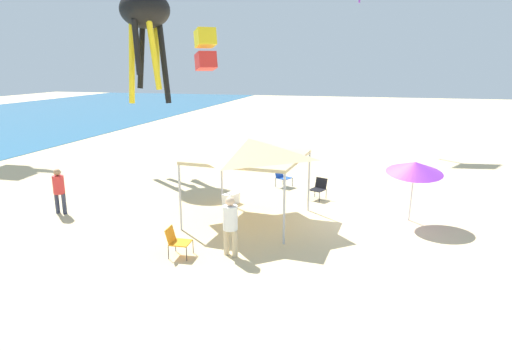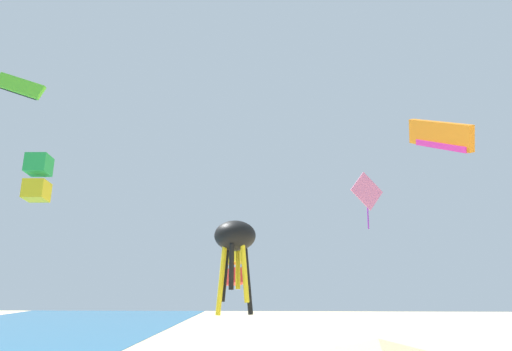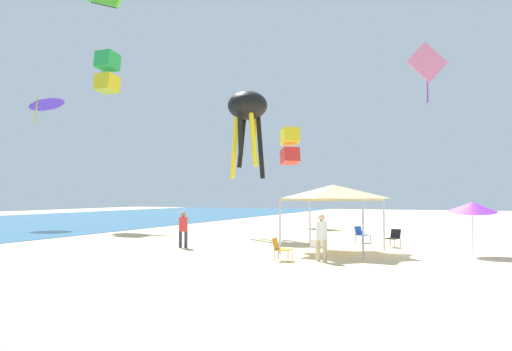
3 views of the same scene
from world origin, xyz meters
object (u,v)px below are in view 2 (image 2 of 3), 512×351
(kite_box_green, at_px, (38,178))
(kite_diamond_pink, at_px, (367,193))
(canopy_tent, at_px, (379,347))
(kite_octopus_black, at_px, (235,241))
(kite_parafoil_orange, at_px, (439,135))
(kite_parafoil_lime, at_px, (19,86))
(kite_box_yellow, at_px, (236,266))

(kite_box_green, distance_m, kite_diamond_pink, 23.59)
(canopy_tent, bearing_deg, kite_octopus_black, 48.19)
(kite_parafoil_orange, relative_size, kite_parafoil_lime, 0.96)
(kite_parafoil_orange, distance_m, kite_parafoil_lime, 31.18)
(kite_box_green, relative_size, kite_parafoil_lime, 0.73)
(canopy_tent, height_order, kite_diamond_pink, kite_diamond_pink)
(canopy_tent, relative_size, kite_parafoil_orange, 0.92)
(kite_octopus_black, bearing_deg, kite_box_green, -95.27)
(kite_box_green, bearing_deg, kite_parafoil_orange, -21.35)
(kite_box_green, xyz_separation_m, kite_box_yellow, (6.29, -12.42, -5.53))
(kite_box_green, bearing_deg, kite_box_yellow, 25.20)
(kite_box_yellow, bearing_deg, kite_diamond_pink, 148.48)
(kite_parafoil_lime, bearing_deg, kite_octopus_black, -16.49)
(kite_parafoil_orange, relative_size, kite_diamond_pink, 0.91)
(kite_parafoil_orange, xyz_separation_m, kite_octopus_black, (4.95, 10.04, -4.57))
(kite_octopus_black, bearing_deg, kite_parafoil_lime, -105.11)
(kite_diamond_pink, height_order, kite_parafoil_lime, kite_parafoil_lime)
(kite_diamond_pink, bearing_deg, kite_box_green, -22.93)
(kite_parafoil_lime, bearing_deg, kite_parafoil_orange, -17.29)
(kite_octopus_black, distance_m, kite_parafoil_lime, 22.68)
(canopy_tent, bearing_deg, kite_parafoil_orange, -75.10)
(kite_parafoil_orange, distance_m, kite_diamond_pink, 15.52)
(kite_box_green, height_order, kite_diamond_pink, kite_diamond_pink)
(canopy_tent, relative_size, kite_octopus_black, 0.73)
(kite_diamond_pink, xyz_separation_m, kite_box_yellow, (-0.91, 10.04, -5.55))
(kite_box_green, height_order, kite_parafoil_lime, kite_parafoil_lime)
(kite_box_yellow, bearing_deg, kite_box_green, -9.85)
(kite_parafoil_orange, bearing_deg, kite_box_green, -134.73)
(canopy_tent, xyz_separation_m, kite_diamond_pink, (16.43, -2.74, 9.23))
(kite_parafoil_orange, xyz_separation_m, kite_box_green, (8.30, 23.19, -0.23))
(kite_diamond_pink, distance_m, kite_parafoil_lime, 27.97)
(kite_parafoil_orange, xyz_separation_m, kite_parafoil_lime, (12.71, 27.38, 7.81))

